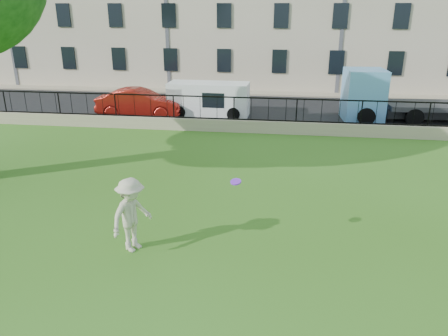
# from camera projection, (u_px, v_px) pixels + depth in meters

# --- Properties ---
(ground) EXTENTS (120.00, 120.00, 0.00)m
(ground) POSITION_uv_depth(u_px,v_px,m) (175.00, 266.00, 10.38)
(ground) COLOR #366518
(ground) RESTS_ON ground
(retaining_wall) EXTENTS (50.00, 0.40, 0.60)m
(retaining_wall) POSITION_uv_depth(u_px,v_px,m) (234.00, 126.00, 21.41)
(retaining_wall) COLOR gray
(retaining_wall) RESTS_ON ground
(iron_railing) EXTENTS (50.00, 0.05, 1.13)m
(iron_railing) POSITION_uv_depth(u_px,v_px,m) (234.00, 109.00, 21.12)
(iron_railing) COLOR black
(iron_railing) RESTS_ON retaining_wall
(street) EXTENTS (60.00, 9.00, 0.01)m
(street) POSITION_uv_depth(u_px,v_px,m) (243.00, 110.00, 25.88)
(street) COLOR black
(street) RESTS_ON ground
(sidewalk) EXTENTS (60.00, 1.40, 0.12)m
(sidewalk) POSITION_uv_depth(u_px,v_px,m) (250.00, 93.00, 30.69)
(sidewalk) COLOR gray
(sidewalk) RESTS_ON ground
(man) EXTENTS (1.20, 1.43, 1.93)m
(man) POSITION_uv_depth(u_px,v_px,m) (132.00, 215.00, 10.78)
(man) COLOR beige
(man) RESTS_ON ground
(frisbee) EXTENTS (0.32, 0.32, 0.12)m
(frisbee) POSITION_uv_depth(u_px,v_px,m) (236.00, 182.00, 10.67)
(frisbee) COLOR #7927DF
(red_sedan) EXTENTS (4.77, 1.95, 1.54)m
(red_sedan) POSITION_uv_depth(u_px,v_px,m) (140.00, 103.00, 24.19)
(red_sedan) COLOR #AC1D15
(red_sedan) RESTS_ON street
(white_van) EXTENTS (4.45, 1.79, 1.86)m
(white_van) POSITION_uv_depth(u_px,v_px,m) (209.00, 99.00, 24.29)
(white_van) COLOR white
(white_van) RESTS_ON street
(blue_truck) EXTENTS (6.57, 2.65, 2.71)m
(blue_truck) POSITION_uv_depth(u_px,v_px,m) (406.00, 96.00, 23.08)
(blue_truck) COLOR #63A8E8
(blue_truck) RESTS_ON street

